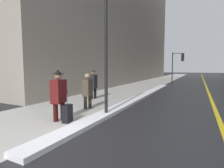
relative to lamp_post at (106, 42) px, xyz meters
The scene contains 10 objects.
ground_plane 3.59m from the lamp_post, 95.40° to the right, with size 160.00×160.00×0.00m, color #232326.
sidewalk_slab 13.21m from the lamp_post, 99.87° to the left, with size 4.00×80.00×0.01m.
road_centre_stripe 13.57m from the lamp_post, 73.44° to the left, with size 0.16×80.00×0.00m.
snow_bank_curb 5.13m from the lamp_post, 90.50° to the left, with size 0.59×16.08×0.13m.
lamp_post is the anchor object (origin of this frame).
traffic_light_near 15.92m from the lamp_post, 86.60° to the left, with size 1.31×0.32×3.67m.
pedestrian_in_fedora 2.48m from the lamp_post, 132.08° to the right, with size 0.41×0.78×1.76m.
pedestrian_nearside 2.38m from the lamp_post, 153.00° to the left, with size 0.39×0.74×1.57m.
pedestrian_with_shoulder_bag 4.23m from the lamp_post, 129.70° to the left, with size 0.41×0.78×1.77m.
rolling_suitcase 2.89m from the lamp_post, 120.42° to the right, with size 0.28×0.39×0.95m.
Camera 1 is at (3.30, -3.43, 1.79)m, focal length 28.00 mm.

